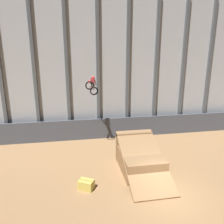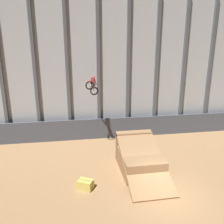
% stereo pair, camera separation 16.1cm
% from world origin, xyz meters
% --- Properties ---
extents(ground_plane, '(60.00, 60.00, 0.00)m').
position_xyz_m(ground_plane, '(0.00, 0.00, 0.00)').
color(ground_plane, '#9E754C').
extents(arena_back_wall, '(32.00, 0.40, 12.97)m').
position_xyz_m(arena_back_wall, '(0.00, 9.92, 6.49)').
color(arena_back_wall, '#ADB2B7').
rests_on(arena_back_wall, ground_plane).
extents(lower_barrier, '(31.36, 0.20, 1.93)m').
position_xyz_m(lower_barrier, '(0.00, 9.24, 0.97)').
color(lower_barrier, '#474C56').
rests_on(lower_barrier, ground_plane).
extents(dirt_ramp, '(2.70, 5.27, 2.38)m').
position_xyz_m(dirt_ramp, '(-0.72, 3.09, 0.80)').
color(dirt_ramp, '#966F48').
rests_on(dirt_ramp, ground_plane).
extents(rider_bike_solo, '(1.28, 1.83, 1.67)m').
position_xyz_m(rider_bike_solo, '(-3.50, 7.63, 5.32)').
color(rider_bike_solo, black).
extents(hay_bale_trackside, '(1.08, 0.97, 0.57)m').
position_xyz_m(hay_bale_trackside, '(-4.54, 1.37, 0.28)').
color(hay_bale_trackside, '#CCB751').
rests_on(hay_bale_trackside, ground_plane).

